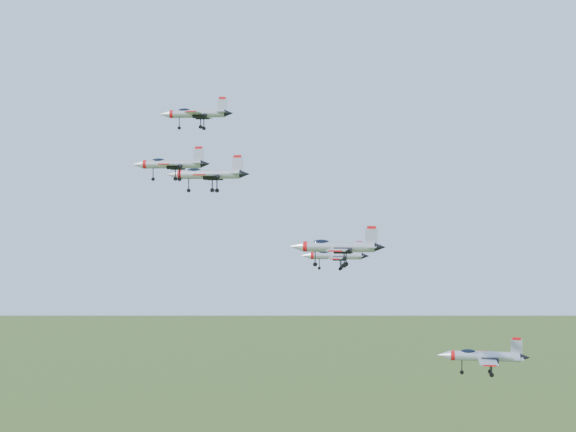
# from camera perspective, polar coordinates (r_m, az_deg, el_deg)

# --- Properties ---
(jet_lead) EXTENTS (13.45, 11.05, 3.61)m
(jet_lead) POSITION_cam_1_polar(r_m,az_deg,el_deg) (144.00, -6.62, 7.25)
(jet_lead) COLOR #A2A5AE
(jet_left_high) EXTENTS (13.79, 11.40, 3.68)m
(jet_left_high) POSITION_cam_1_polar(r_m,az_deg,el_deg) (126.62, -5.81, 2.98)
(jet_left_high) COLOR #A2A5AE
(jet_right_high) EXTENTS (11.37, 9.32, 3.05)m
(jet_right_high) POSITION_cam_1_polar(r_m,az_deg,el_deg) (114.02, -8.39, 3.68)
(jet_right_high) COLOR #A2A5AE
(jet_left_low) EXTENTS (11.07, 9.08, 2.97)m
(jet_left_low) POSITION_cam_1_polar(r_m,az_deg,el_deg) (128.91, 3.30, -2.82)
(jet_left_low) COLOR #A2A5AE
(jet_right_low) EXTENTS (13.69, 11.28, 3.66)m
(jet_right_low) POSITION_cam_1_polar(r_m,az_deg,el_deg) (112.62, 3.43, -2.18)
(jet_right_low) COLOR #A2A5AE
(jet_trail) EXTENTS (13.88, 11.40, 3.72)m
(jet_trail) POSITION_cam_1_polar(r_m,az_deg,el_deg) (126.88, 13.63, -9.65)
(jet_trail) COLOR #A2A5AE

